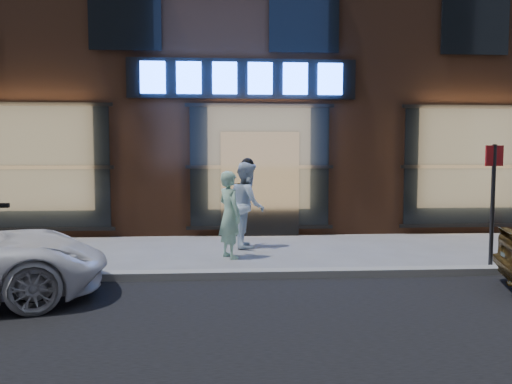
% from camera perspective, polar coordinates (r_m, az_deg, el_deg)
% --- Properties ---
extents(ground, '(90.00, 90.00, 0.00)m').
position_cam_1_polar(ground, '(7.79, 2.54, -9.74)').
color(ground, slate).
rests_on(ground, ground).
extents(curb, '(60.00, 0.25, 0.12)m').
position_cam_1_polar(curb, '(7.78, 2.54, -9.31)').
color(curb, gray).
rests_on(curb, ground).
extents(storefront_building, '(30.20, 8.28, 10.30)m').
position_cam_1_polar(storefront_building, '(15.86, -0.63, 16.21)').
color(storefront_building, '#54301E').
rests_on(storefront_building, ground).
extents(man_bowtie, '(0.62, 0.69, 1.59)m').
position_cam_1_polar(man_bowtie, '(9.09, -3.03, -2.60)').
color(man_bowtie, '#A3D7B4').
rests_on(man_bowtie, ground).
extents(man_cap, '(0.68, 0.86, 1.74)m').
position_cam_1_polar(man_cap, '(10.13, -0.98, -1.45)').
color(man_cap, white).
rests_on(man_cap, ground).
extents(sign_post, '(0.33, 0.10, 2.05)m').
position_cam_1_polar(sign_post, '(8.80, 25.45, -0.34)').
color(sign_post, '#262628').
rests_on(sign_post, ground).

